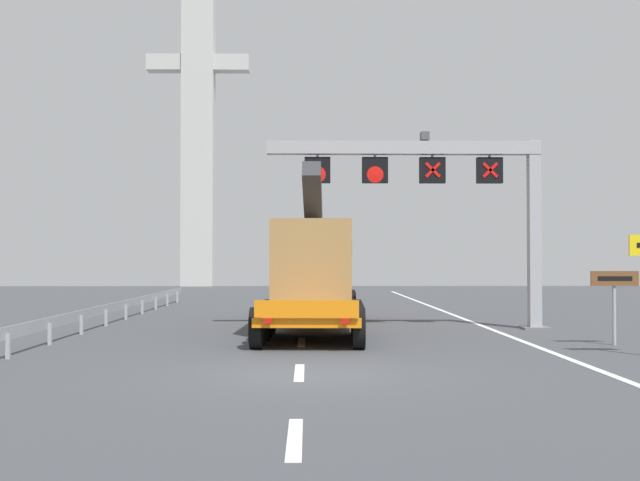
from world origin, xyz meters
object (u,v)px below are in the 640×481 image
at_px(heavy_haul_truck_orange, 316,270).
at_px(overhead_lane_gantry, 442,180).
at_px(tourist_info_sign_brown, 614,290).
at_px(bridge_pylon_distant, 198,102).

bearing_deg(heavy_haul_truck_orange, overhead_lane_gantry, -16.23).
bearing_deg(tourist_info_sign_brown, bridge_pylon_distant, 109.79).
bearing_deg(overhead_lane_gantry, bridge_pylon_distant, 107.55).
xyz_separation_m(overhead_lane_gantry, heavy_haul_truck_orange, (-4.27, 1.24, -3.07)).
distance_m(overhead_lane_gantry, tourist_info_sign_brown, 7.44).
bearing_deg(bridge_pylon_distant, overhead_lane_gantry, -72.45).
relative_size(heavy_haul_truck_orange, tourist_info_sign_brown, 6.94).
bearing_deg(heavy_haul_truck_orange, bridge_pylon_distant, 102.82).
height_order(overhead_lane_gantry, tourist_info_sign_brown, overhead_lane_gantry).
bearing_deg(overhead_lane_gantry, tourist_info_sign_brown, -53.80).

